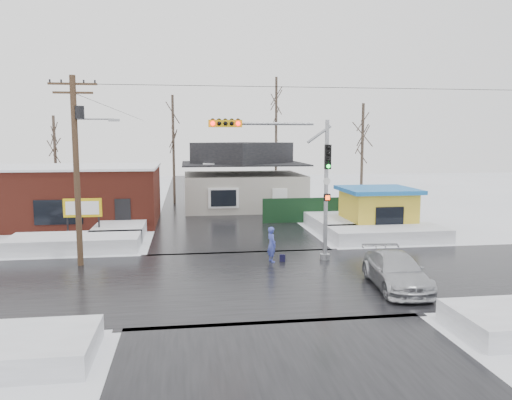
{
  "coord_description": "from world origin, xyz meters",
  "views": [
    {
      "loc": [
        -2.88,
        -20.91,
        6.15
      ],
      "look_at": [
        0.6,
        3.86,
        3.0
      ],
      "focal_mm": 35.0,
      "sensor_mm": 36.0,
      "label": 1
    }
  ],
  "objects": [
    {
      "name": "snowbank_nside_w",
      "position": [
        -7.0,
        12.0,
        0.4
      ],
      "size": [
        3.0,
        8.0,
        0.8
      ],
      "primitive_type": "cube",
      "color": "white",
      "rests_on": "ground"
    },
    {
      "name": "house",
      "position": [
        2.0,
        22.0,
        2.62
      ],
      "size": [
        10.4,
        8.4,
        5.76
      ],
      "color": "#AAA49A",
      "rests_on": "ground"
    },
    {
      "name": "road_ns",
      "position": [
        0.0,
        0.0,
        0.01
      ],
      "size": [
        10.0,
        120.0,
        0.02
      ],
      "primitive_type": "cube",
      "color": "black",
      "rests_on": "ground"
    },
    {
      "name": "tree_far_west",
      "position": [
        -14.0,
        24.0,
        6.36
      ],
      "size": [
        3.0,
        3.0,
        8.0
      ],
      "color": "#332821",
      "rests_on": "ground"
    },
    {
      "name": "tree_far_right",
      "position": [
        12.0,
        20.0,
        7.16
      ],
      "size": [
        3.0,
        3.0,
        9.0
      ],
      "color": "#332821",
      "rests_on": "ground"
    },
    {
      "name": "marquee_sign",
      "position": [
        -9.0,
        9.49,
        1.92
      ],
      "size": [
        2.2,
        0.21,
        2.55
      ],
      "color": "black",
      "rests_on": "ground"
    },
    {
      "name": "fence",
      "position": [
        6.5,
        14.0,
        0.9
      ],
      "size": [
        8.0,
        0.12,
        1.8
      ],
      "primitive_type": "cube",
      "color": "black",
      "rests_on": "ground"
    },
    {
      "name": "snowbank_nw",
      "position": [
        -9.0,
        7.0,
        0.4
      ],
      "size": [
        7.0,
        3.0,
        0.8
      ],
      "primitive_type": "cube",
      "color": "white",
      "rests_on": "ground"
    },
    {
      "name": "pedestrian",
      "position": [
        1.24,
        2.89,
        0.88
      ],
      "size": [
        0.58,
        0.73,
        1.76
      ],
      "primitive_type": "imported",
      "rotation": [
        0.0,
        0.0,
        1.85
      ],
      "color": "#404EB5",
      "rests_on": "ground"
    },
    {
      "name": "tree_far_left",
      "position": [
        -4.0,
        26.0,
        7.95
      ],
      "size": [
        3.0,
        3.0,
        10.0
      ],
      "color": "#332821",
      "rests_on": "ground"
    },
    {
      "name": "shopping_bag",
      "position": [
        1.79,
        2.86,
        0.17
      ],
      "size": [
        0.3,
        0.19,
        0.35
      ],
      "primitive_type": "cube",
      "rotation": [
        0.0,
        0.0,
        -0.28
      ],
      "color": "black",
      "rests_on": "ground"
    },
    {
      "name": "ground",
      "position": [
        0.0,
        0.0,
        0.0
      ],
      "size": [
        120.0,
        120.0,
        0.0
      ],
      "primitive_type": "plane",
      "color": "white",
      "rests_on": "ground"
    },
    {
      "name": "traffic_signal",
      "position": [
        2.43,
        2.97,
        4.54
      ],
      "size": [
        6.05,
        0.68,
        7.0
      ],
      "color": "gray",
      "rests_on": "ground"
    },
    {
      "name": "utility_pole",
      "position": [
        -7.93,
        3.5,
        5.11
      ],
      "size": [
        3.15,
        0.44,
        9.0
      ],
      "color": "#382619",
      "rests_on": "ground"
    },
    {
      "name": "kiosk",
      "position": [
        9.5,
        9.99,
        1.46
      ],
      "size": [
        4.6,
        4.6,
        2.88
      ],
      "color": "gold",
      "rests_on": "ground"
    },
    {
      "name": "snowbank_nside_e",
      "position": [
        7.0,
        12.0,
        0.4
      ],
      "size": [
        3.0,
        8.0,
        0.8
      ],
      "primitive_type": "cube",
      "color": "white",
      "rests_on": "ground"
    },
    {
      "name": "snowbank_ne",
      "position": [
        9.0,
        7.0,
        0.4
      ],
      "size": [
        7.0,
        3.0,
        0.8
      ],
      "primitive_type": "cube",
      "color": "white",
      "rests_on": "ground"
    },
    {
      "name": "road_ew",
      "position": [
        0.0,
        0.0,
        0.01
      ],
      "size": [
        120.0,
        10.0,
        0.02
      ],
      "primitive_type": "cube",
      "color": "black",
      "rests_on": "ground"
    },
    {
      "name": "car",
      "position": [
        5.58,
        -2.02,
        0.69
      ],
      "size": [
        2.36,
        4.92,
        1.38
      ],
      "primitive_type": "imported",
      "rotation": [
        0.0,
        0.0,
        -0.09
      ],
      "color": "#B1B4B9",
      "rests_on": "ground"
    },
    {
      "name": "brick_building",
      "position": [
        -11.0,
        15.99,
        2.08
      ],
      "size": [
        12.2,
        8.2,
        4.12
      ],
      "color": "maroon",
      "rests_on": "ground"
    },
    {
      "name": "tree_far_mid",
      "position": [
        6.0,
        28.0,
        9.54
      ],
      "size": [
        3.0,
        3.0,
        12.0
      ],
      "color": "#332821",
      "rests_on": "ground"
    }
  ]
}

